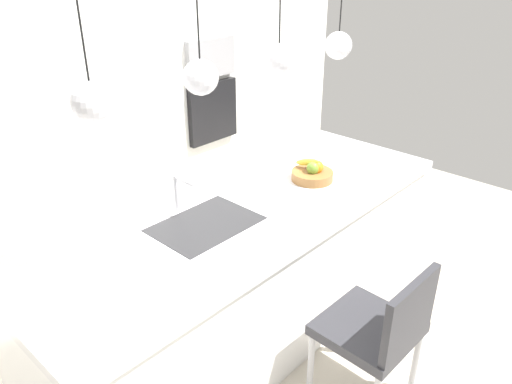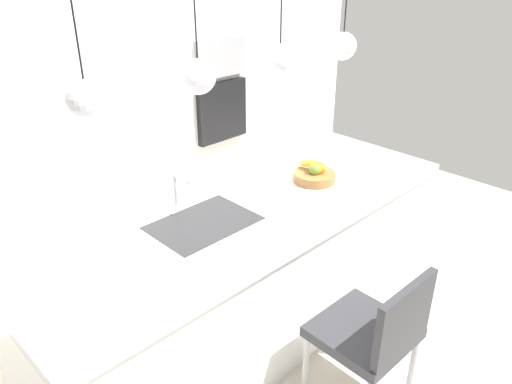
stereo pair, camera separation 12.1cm
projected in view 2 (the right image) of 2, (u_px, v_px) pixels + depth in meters
The scene contains 13 objects.
floor at pixel (245, 324), 3.29m from camera, with size 6.60×6.60×0.00m, color beige.
back_wall at pixel (94, 86), 3.76m from camera, with size 6.00×0.10×2.60m, color white.
kitchen_island at pixel (245, 268), 3.09m from camera, with size 2.75×1.03×0.90m.
sink_basin at pixel (204, 224), 2.70m from camera, with size 0.56×0.40×0.02m, color #2D2D30.
faucet at pixel (178, 187), 2.77m from camera, with size 0.02×0.17×0.22m.
fruit_bowl at pixel (315, 174), 3.17m from camera, with size 0.27×0.27×0.16m.
microwave at pixel (220, 57), 4.45m from camera, with size 0.54×0.08×0.34m, color #9E9EA3.
oven at pixel (222, 111), 4.67m from camera, with size 0.56×0.08×0.56m, color black.
chair_near at pixel (374, 332), 2.51m from camera, with size 0.48×0.47×0.85m.
pendant_light_left at pixel (86, 99), 1.99m from camera, with size 0.17×0.17×0.77m.
pendant_light_center_left at pixel (198, 76), 2.35m from camera, with size 0.17×0.17×0.77m.
pendant_light_center_right at pixel (280, 59), 2.71m from camera, with size 0.17×0.17×0.77m.
pendant_light_right at pixel (343, 46), 3.07m from camera, with size 0.17×0.17×0.77m.
Camera 2 is at (-1.74, -1.87, 2.25)m, focal length 34.79 mm.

